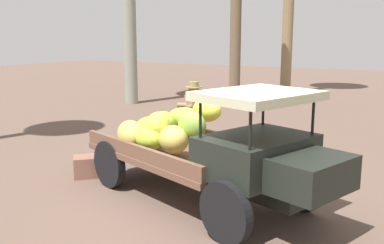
# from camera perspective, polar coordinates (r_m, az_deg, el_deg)

# --- Properties ---
(ground_plane) EXTENTS (60.00, 60.00, 0.00)m
(ground_plane) POSITION_cam_1_polar(r_m,az_deg,el_deg) (7.06, 1.95, -10.23)
(ground_plane) COLOR brown
(truck) EXTENTS (4.66, 2.92, 1.85)m
(truck) POSITION_cam_1_polar(r_m,az_deg,el_deg) (6.66, 2.43, -3.47)
(truck) COLOR black
(truck) RESTS_ON ground
(farmer) EXTENTS (0.58, 0.56, 1.67)m
(farmer) POSITION_cam_1_polar(r_m,az_deg,el_deg) (8.94, 0.17, 0.68)
(farmer) COLOR #8E6C4A
(farmer) RESTS_ON ground
(wooden_crate) EXTENTS (0.69, 0.68, 0.38)m
(wooden_crate) POSITION_cam_1_polar(r_m,az_deg,el_deg) (8.39, -13.24, -5.64)
(wooden_crate) COLOR #8D5D4C
(wooden_crate) RESTS_ON ground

